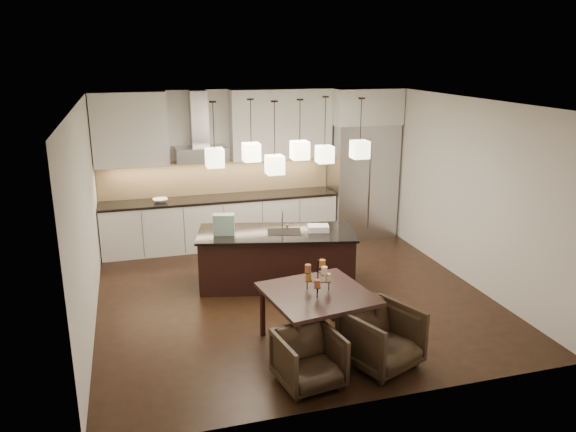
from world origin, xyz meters
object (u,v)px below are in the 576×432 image
object	(u,v)px
island_body	(277,259)
dining_table	(317,319)
refrigerator	(362,180)
armchair_left	(309,359)
armchair_right	(382,338)

from	to	relation	value
island_body	dining_table	bearing A→B (deg)	-77.34
refrigerator	dining_table	size ratio (longest dim) A/B	1.84
armchair_left	island_body	bearing A→B (deg)	72.64
dining_table	island_body	bearing A→B (deg)	80.96
refrigerator	armchair_left	bearing A→B (deg)	-119.00
refrigerator	island_body	size ratio (longest dim) A/B	0.94
island_body	armchair_right	distance (m)	2.65
dining_table	refrigerator	bearing A→B (deg)	51.70
refrigerator	dining_table	bearing A→B (deg)	-119.77
refrigerator	armchair_left	world-z (taller)	refrigerator
island_body	armchair_right	xyz separation A→B (m)	(0.54, -2.59, -0.05)
armchair_right	armchair_left	bearing A→B (deg)	165.98
refrigerator	island_body	xyz separation A→B (m)	(-2.21, -1.93, -0.67)
island_body	armchair_right	bearing A→B (deg)	-65.13
refrigerator	dining_table	distance (m)	4.54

